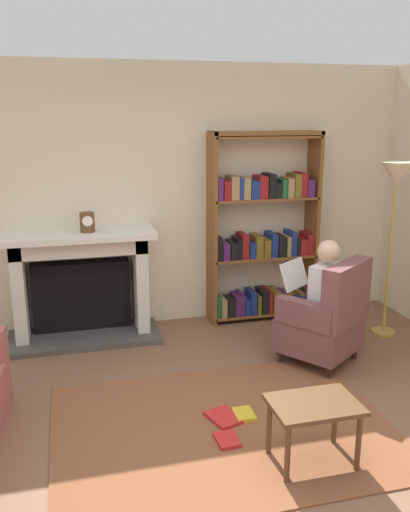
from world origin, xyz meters
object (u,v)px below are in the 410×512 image
(floor_lamp, at_px, (396,190))
(mantel_clock, at_px, (87,222))
(fireplace, at_px, (81,281))
(armchair_reading, at_px, (327,319))
(seated_reader, at_px, (316,295))
(bookshelf, at_px, (263,233))
(side_table, at_px, (314,412))

(floor_lamp, bearing_deg, mantel_clock, 167.88)
(fireplace, bearing_deg, armchair_reading, -29.79)
(seated_reader, bearing_deg, armchair_reading, 90.00)
(mantel_clock, bearing_deg, fireplace, 130.99)
(fireplace, distance_m, mantel_clock, 0.62)
(fireplace, height_order, armchair_reading, fireplace)
(bookshelf, bearing_deg, armchair_reading, -82.58)
(mantel_clock, relative_size, armchair_reading, 0.20)
(seated_reader, bearing_deg, fireplace, -64.34)
(fireplace, distance_m, floor_lamp, 3.20)
(mantel_clock, height_order, bookshelf, bookshelf)
(side_table, bearing_deg, floor_lamp, 47.39)
(fireplace, distance_m, side_table, 2.86)
(armchair_reading, bearing_deg, bookshelf, -118.34)
(fireplace, xyz_separation_m, armchair_reading, (2.09, -1.20, -0.16))
(mantel_clock, distance_m, armchair_reading, 2.40)
(floor_lamp, bearing_deg, bookshelf, 144.41)
(mantel_clock, xyz_separation_m, bookshelf, (1.84, 0.14, -0.24))
(bookshelf, height_order, seated_reader, bookshelf)
(fireplace, relative_size, armchair_reading, 1.54)
(seated_reader, bearing_deg, side_table, 28.60)
(armchair_reading, distance_m, floor_lamp, 1.47)
(seated_reader, relative_size, side_table, 2.04)
(armchair_reading, bearing_deg, mantel_clock, -64.44)
(side_table, bearing_deg, mantel_clock, 117.44)
(fireplace, relative_size, side_table, 2.66)
(mantel_clock, distance_m, side_table, 2.84)
(bookshelf, bearing_deg, floor_lamp, -35.59)
(mantel_clock, bearing_deg, armchair_reading, -28.68)
(bookshelf, relative_size, side_table, 3.61)
(fireplace, height_order, side_table, fireplace)
(fireplace, bearing_deg, floor_lamp, -13.62)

